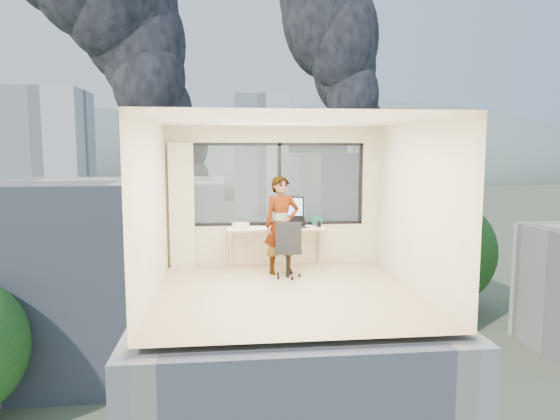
{
  "coord_description": "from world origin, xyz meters",
  "views": [
    {
      "loc": [
        -0.92,
        -7.36,
        2.14
      ],
      "look_at": [
        0.0,
        1.0,
        1.15
      ],
      "focal_mm": 31.96,
      "sensor_mm": 36.0,
      "label": 1
    }
  ],
  "objects": [
    {
      "name": "far_tower_b",
      "position": [
        8.0,
        120.0,
        1.0
      ],
      "size": [
        13.0,
        13.0,
        30.0
      ],
      "primitive_type": "cube",
      "color": "silver",
      "rests_on": "exterior_ground"
    },
    {
      "name": "ceiling",
      "position": [
        0.0,
        0.0,
        2.6
      ],
      "size": [
        4.0,
        4.0,
        0.01
      ],
      "primitive_type": "cube",
      "color": "white",
      "rests_on": "ground"
    },
    {
      "name": "far_tower_a",
      "position": [
        -35.0,
        95.0,
        0.0
      ],
      "size": [
        14.0,
        14.0,
        28.0
      ],
      "primitive_type": "cube",
      "color": "silver",
      "rests_on": "exterior_ground"
    },
    {
      "name": "exterior_ground",
      "position": [
        0.0,
        120.0,
        -14.0
      ],
      "size": [
        400.0,
        400.0,
        0.04
      ],
      "primitive_type": "cube",
      "color": "#515B3D",
      "rests_on": "ground"
    },
    {
      "name": "far_tower_c",
      "position": [
        45.0,
        140.0,
        -1.0
      ],
      "size": [
        15.0,
        15.0,
        26.0
      ],
      "primitive_type": "cube",
      "color": "silver",
      "rests_on": "exterior_ground"
    },
    {
      "name": "wall_front",
      "position": [
        0.0,
        -2.0,
        1.3
      ],
      "size": [
        4.0,
        0.01,
        2.6
      ],
      "primitive_type": "cube",
      "color": "beige",
      "rests_on": "ground"
    },
    {
      "name": "handbag",
      "position": [
        0.8,
        1.87,
        0.84
      ],
      "size": [
        0.27,
        0.19,
        0.19
      ],
      "primitive_type": "ellipsoid",
      "rotation": [
        0.0,
        0.0,
        -0.31
      ],
      "color": "#0D4E3D",
      "rests_on": "desk"
    },
    {
      "name": "chair",
      "position": [
        0.12,
        0.9,
        0.5
      ],
      "size": [
        0.54,
        0.54,
        1.0
      ],
      "primitive_type": null,
      "rotation": [
        0.0,
        0.0,
        -0.06
      ],
      "color": "black",
      "rests_on": "floor"
    },
    {
      "name": "wall_right",
      "position": [
        2.0,
        0.0,
        1.3
      ],
      "size": [
        0.01,
        4.0,
        2.6
      ],
      "primitive_type": "cube",
      "color": "beige",
      "rests_on": "ground"
    },
    {
      "name": "laptop",
      "position": [
        0.4,
        1.62,
        0.85
      ],
      "size": [
        0.32,
        0.34,
        0.2
      ],
      "primitive_type": null,
      "rotation": [
        0.0,
        0.0,
        0.05
      ],
      "color": "black",
      "rests_on": "desk"
    },
    {
      "name": "near_bldg_b",
      "position": [
        12.0,
        38.0,
        -6.0
      ],
      "size": [
        14.0,
        13.0,
        16.0
      ],
      "primitive_type": "cube",
      "color": "silver",
      "rests_on": "exterior_ground"
    },
    {
      "name": "pen_cup",
      "position": [
        0.8,
        1.65,
        0.8
      ],
      "size": [
        0.1,
        0.1,
        0.11
      ],
      "primitive_type": "cylinder",
      "rotation": [
        0.0,
        0.0,
        0.11
      ],
      "color": "black",
      "rests_on": "desk"
    },
    {
      "name": "smoke_plume_a",
      "position": [
        -10.0,
        150.0,
        39.0
      ],
      "size": [
        40.0,
        24.0,
        90.0
      ],
      "primitive_type": null,
      "color": "black",
      "rests_on": "exterior_ground"
    },
    {
      "name": "desk",
      "position": [
        0.0,
        1.66,
        0.38
      ],
      "size": [
        1.8,
        0.6,
        0.75
      ],
      "primitive_type": "cube",
      "color": "tan",
      "rests_on": "floor"
    },
    {
      "name": "smoke_plume_b",
      "position": [
        55.0,
        170.0,
        27.0
      ],
      "size": [
        30.0,
        18.0,
        70.0
      ],
      "primitive_type": null,
      "color": "black",
      "rests_on": "exterior_ground"
    },
    {
      "name": "wall_left",
      "position": [
        -2.0,
        0.0,
        1.3
      ],
      "size": [
        0.01,
        4.0,
        2.6
      ],
      "primitive_type": "cube",
      "color": "beige",
      "rests_on": "ground"
    },
    {
      "name": "tree_c",
      "position": [
        22.0,
        40.0,
        -9.0
      ],
      "size": [
        8.4,
        8.4,
        10.0
      ],
      "primitive_type": null,
      "color": "#23551C",
      "rests_on": "exterior_ground"
    },
    {
      "name": "window_wall",
      "position": [
        0.05,
        2.0,
        1.52
      ],
      "size": [
        3.3,
        0.16,
        1.55
      ],
      "primitive_type": null,
      "color": "black",
      "rests_on": "ground"
    },
    {
      "name": "cellphone",
      "position": [
        0.55,
        1.59,
        0.76
      ],
      "size": [
        0.13,
        0.08,
        0.01
      ],
      "primitive_type": "cube",
      "rotation": [
        0.0,
        0.0,
        -0.28
      ],
      "color": "black",
      "rests_on": "desk"
    },
    {
      "name": "near_bldg_a",
      "position": [
        -9.0,
        30.0,
        -7.0
      ],
      "size": [
        16.0,
        12.0,
        14.0
      ],
      "primitive_type": "cube",
      "color": "beige",
      "rests_on": "exterior_ground"
    },
    {
      "name": "far_tower_d",
      "position": [
        -60.0,
        150.0,
        -3.0
      ],
      "size": [
        16.0,
        14.0,
        22.0
      ],
      "primitive_type": "cube",
      "color": "silver",
      "rests_on": "exterior_ground"
    },
    {
      "name": "hill_a",
      "position": [
        -120.0,
        320.0,
        -14.0
      ],
      "size": [
        288.0,
        216.0,
        90.0
      ],
      "primitive_type": "ellipsoid",
      "color": "slate",
      "rests_on": "exterior_ground"
    },
    {
      "name": "curtain",
      "position": [
        -1.72,
        1.88,
        1.15
      ],
      "size": [
        0.45,
        0.14,
        2.3
      ],
      "primitive_type": "cube",
      "color": "#F8E5C1",
      "rests_on": "floor"
    },
    {
      "name": "person",
      "position": [
        0.05,
        1.21,
        0.86
      ],
      "size": [
        0.68,
        0.5,
        1.72
      ],
      "primitive_type": "imported",
      "rotation": [
        0.0,
        0.0,
        0.16
      ],
      "color": "#2D2D33",
      "rests_on": "floor"
    },
    {
      "name": "hill_b",
      "position": [
        100.0,
        320.0,
        -14.0
      ],
      "size": [
        300.0,
        220.0,
        96.0
      ],
      "primitive_type": "ellipsoid",
      "color": "slate",
      "rests_on": "exterior_ground"
    },
    {
      "name": "tree_b",
      "position": [
        4.0,
        18.0,
        -9.5
      ],
      "size": [
        7.6,
        7.6,
        9.0
      ],
      "primitive_type": null,
      "color": "#23551C",
      "rests_on": "exterior_ground"
    },
    {
      "name": "floor",
      "position": [
        0.0,
        0.0,
        0.0
      ],
      "size": [
        4.0,
        4.0,
        0.01
      ],
      "primitive_type": "cube",
      "color": "#D4BB89",
      "rests_on": "ground"
    },
    {
      "name": "game_console",
      "position": [
        -0.65,
        1.9,
        0.78
      ],
      "size": [
        0.33,
        0.3,
        0.07
      ],
      "primitive_type": "cube",
      "rotation": [
        0.0,
        0.0,
        0.29
      ],
      "color": "white",
      "rests_on": "desk"
    },
    {
      "name": "monitor",
      "position": [
        0.26,
        1.8,
        1.04
      ],
      "size": [
        0.58,
        0.32,
        0.57
      ],
      "primitive_type": null,
      "rotation": [
        0.0,
        0.0,
        -0.37
      ],
      "color": "black",
      "rests_on": "desk"
    }
  ]
}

